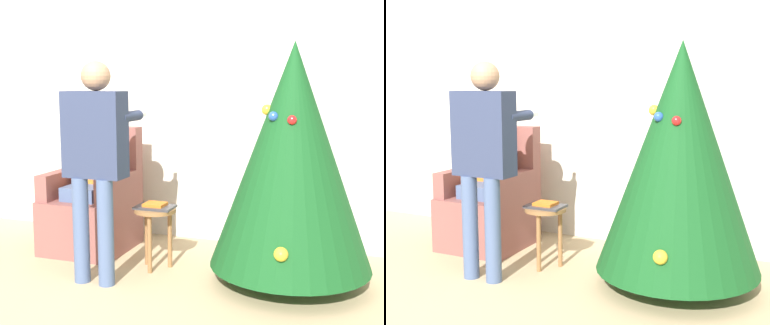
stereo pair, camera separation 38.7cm
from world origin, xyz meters
TOP-DOWN VIEW (x-y plane):
  - wall_back at (0.00, 2.23)m, footprint 8.00×0.06m
  - christmas_tree at (1.22, 1.36)m, footprint 1.19×1.19m
  - armchair at (-0.59, 1.62)m, footprint 0.69×0.74m
  - person_seated at (-0.59, 1.59)m, footprint 0.36×0.46m
  - person_standing at (-0.14, 0.90)m, footprint 0.47×0.57m
  - side_stool at (0.16, 1.30)m, footprint 0.33×0.33m
  - laptop at (0.16, 1.30)m, footprint 0.30×0.21m
  - book at (0.16, 1.30)m, footprint 0.16×0.15m

SIDE VIEW (x-z plane):
  - armchair at x=-0.59m, z-range -0.17..0.91m
  - side_stool at x=0.16m, z-range 0.15..0.64m
  - laptop at x=0.16m, z-range 0.50..0.52m
  - book at x=0.16m, z-range 0.52..0.54m
  - person_seated at x=-0.59m, z-range 0.07..1.37m
  - christmas_tree at x=1.22m, z-range 0.07..1.85m
  - person_standing at x=-0.14m, z-range 0.17..1.81m
  - wall_back at x=0.00m, z-range 0.00..2.70m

